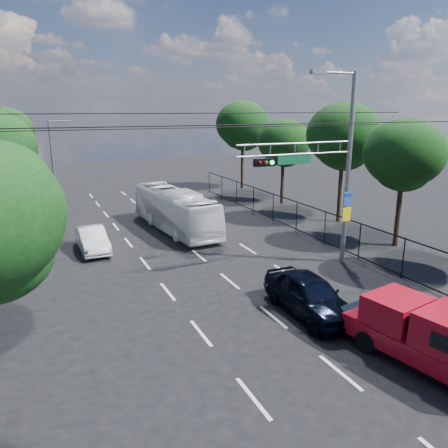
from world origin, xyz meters
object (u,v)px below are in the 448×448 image
white_bus (175,210)px  white_van (92,240)px  signal_mast (329,163)px  navy_hatchback (309,295)px  red_pickup (433,335)px

white_bus → white_van: (-5.65, -2.37, -0.68)m
signal_mast → navy_hatchback: signal_mast is taller
signal_mast → white_bus: 11.45m
red_pickup → white_van: size_ratio=1.40×
signal_mast → white_bus: size_ratio=0.98×
navy_hatchback → white_van: (-6.58, 11.56, -0.13)m
signal_mast → white_van: (-10.45, 7.26, -4.58)m
red_pickup → signal_mast: bearing=74.0°
red_pickup → white_van: 17.98m
white_bus → red_pickup: bearing=-88.1°
navy_hatchback → white_bus: white_bus is taller
red_pickup → white_bus: (-2.25, 18.51, 0.27)m
signal_mast → white_van: signal_mast is taller
signal_mast → white_van: 13.53m
red_pickup → white_bus: 18.65m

